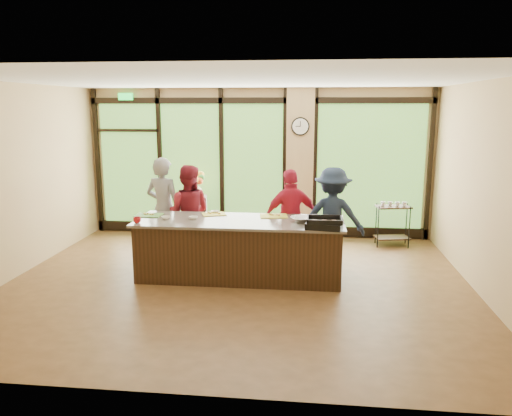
% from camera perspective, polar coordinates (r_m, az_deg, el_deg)
% --- Properties ---
extents(floor, '(7.00, 7.00, 0.00)m').
position_cam_1_polar(floor, '(7.66, -2.18, -8.61)').
color(floor, '#50361C').
rests_on(floor, ground).
extents(ceiling, '(7.00, 7.00, 0.00)m').
position_cam_1_polar(ceiling, '(7.20, -2.36, 14.41)').
color(ceiling, white).
rests_on(ceiling, back_wall).
extents(back_wall, '(7.00, 0.00, 7.00)m').
position_cam_1_polar(back_wall, '(10.23, 0.25, 5.16)').
color(back_wall, tan).
rests_on(back_wall, floor).
extents(left_wall, '(0.00, 6.00, 6.00)m').
position_cam_1_polar(left_wall, '(8.53, -26.22, 2.69)').
color(left_wall, tan).
rests_on(left_wall, floor).
extents(right_wall, '(0.00, 6.00, 6.00)m').
position_cam_1_polar(right_wall, '(7.60, 24.86, 1.85)').
color(right_wall, tan).
rests_on(right_wall, floor).
extents(window_wall, '(6.90, 0.12, 3.00)m').
position_cam_1_polar(window_wall, '(10.18, 1.14, 4.54)').
color(window_wall, tan).
rests_on(window_wall, floor).
extents(island_base, '(3.10, 1.00, 0.88)m').
position_cam_1_polar(island_base, '(7.80, -1.87, -4.82)').
color(island_base, black).
rests_on(island_base, floor).
extents(countertop, '(3.20, 1.10, 0.04)m').
position_cam_1_polar(countertop, '(7.69, -1.90, -1.53)').
color(countertop, slate).
rests_on(countertop, island_base).
extents(wall_clock, '(0.36, 0.04, 0.36)m').
position_cam_1_polar(wall_clock, '(9.99, 5.09, 9.28)').
color(wall_clock, black).
rests_on(wall_clock, window_wall).
extents(cook_left, '(0.74, 0.57, 1.80)m').
position_cam_1_polar(cook_left, '(8.79, -10.50, -0.06)').
color(cook_left, gray).
rests_on(cook_left, floor).
extents(cook_midleft, '(0.82, 0.64, 1.66)m').
position_cam_1_polar(cook_midleft, '(8.73, -7.78, -0.51)').
color(cook_midleft, maroon).
rests_on(cook_midleft, floor).
extents(cook_midright, '(1.04, 0.71, 1.63)m').
position_cam_1_polar(cook_midright, '(8.31, 4.03, -1.15)').
color(cook_midright, '#B11B36').
rests_on(cook_midright, floor).
extents(cook_right, '(1.13, 0.73, 1.66)m').
position_cam_1_polar(cook_right, '(8.40, 8.72, -1.02)').
color(cook_right, '#192439').
rests_on(cook_right, floor).
extents(roasting_pan, '(0.56, 0.46, 0.09)m').
position_cam_1_polar(roasting_pan, '(7.23, 7.80, -1.95)').
color(roasting_pan, black).
rests_on(roasting_pan, countertop).
extents(mixing_bowl, '(0.41, 0.41, 0.08)m').
position_cam_1_polar(mixing_bowl, '(7.57, 5.25, -1.31)').
color(mixing_bowl, silver).
rests_on(mixing_bowl, countertop).
extents(cutting_board_left, '(0.42, 0.31, 0.01)m').
position_cam_1_polar(cutting_board_left, '(8.18, -12.19, -0.80)').
color(cutting_board_left, '#498530').
rests_on(cutting_board_left, countertop).
extents(cutting_board_center, '(0.44, 0.39, 0.01)m').
position_cam_1_polar(cutting_board_center, '(8.10, -4.83, -0.70)').
color(cutting_board_center, gold).
rests_on(cutting_board_center, countertop).
extents(cutting_board_right, '(0.47, 0.38, 0.01)m').
position_cam_1_polar(cutting_board_right, '(7.94, 2.03, -0.91)').
color(cutting_board_right, gold).
rests_on(cutting_board_right, countertop).
extents(prep_bowl_near, '(0.19, 0.19, 0.04)m').
position_cam_1_polar(prep_bowl_near, '(7.87, -10.30, -1.10)').
color(prep_bowl_near, white).
rests_on(prep_bowl_near, countertop).
extents(prep_bowl_mid, '(0.15, 0.15, 0.04)m').
position_cam_1_polar(prep_bowl_mid, '(7.80, -7.19, -1.12)').
color(prep_bowl_mid, white).
rests_on(prep_bowl_mid, countertop).
extents(prep_bowl_far, '(0.13, 0.13, 0.03)m').
position_cam_1_polar(prep_bowl_far, '(8.23, -4.72, -0.43)').
color(prep_bowl_far, white).
rests_on(prep_bowl_far, countertop).
extents(red_ramekin, '(0.15, 0.15, 0.09)m').
position_cam_1_polar(red_ramekin, '(7.69, -13.44, -1.35)').
color(red_ramekin, '#A31014').
rests_on(red_ramekin, countertop).
extents(flower_stand, '(0.51, 0.51, 0.88)m').
position_cam_1_polar(flower_stand, '(10.08, -6.89, -1.13)').
color(flower_stand, black).
rests_on(flower_stand, floor).
extents(flower_vase, '(0.35, 0.35, 0.29)m').
position_cam_1_polar(flower_vase, '(9.97, -6.97, 2.15)').
color(flower_vase, '#9A8454').
rests_on(flower_vase, flower_stand).
extents(bar_cart, '(0.69, 0.48, 0.86)m').
position_cam_1_polar(bar_cart, '(9.88, 15.35, -1.27)').
color(bar_cart, black).
rests_on(bar_cart, floor).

